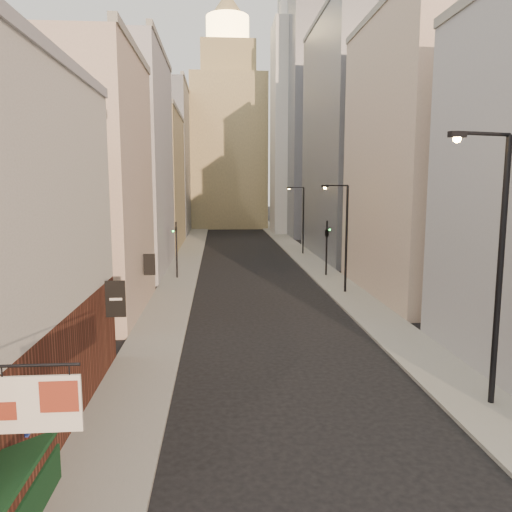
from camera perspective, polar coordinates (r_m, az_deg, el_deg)
The scene contains 16 objects.
sidewalk_left at distance 61.63m, azimuth -7.44°, elevation 0.57°, with size 3.00×140.00×0.15m, color gray.
sidewalk_right at distance 62.29m, azimuth 4.59°, elevation 0.69°, with size 3.00×140.00×0.15m, color gray.
left_bldg_beige at distance 33.21m, azimuth -20.00°, elevation 7.40°, with size 8.00×12.00×16.00m, color tan.
left_bldg_grey at distance 48.85m, azimuth -15.03°, elevation 10.05°, with size 8.00×16.00×20.00m, color #9C9CA2.
left_bldg_tan at distance 66.60m, azimuth -12.12°, elevation 8.29°, with size 8.00×18.00×17.00m, color #8B7C57.
left_bldg_wingrid at distance 86.55m, azimuth -10.40°, elevation 10.59°, with size 8.00×20.00×24.00m, color gray.
right_bldg_beige at distance 39.10m, azimuth 18.76°, elevation 10.43°, with size 8.00×16.00×20.00m, color tan.
right_bldg_wingrid at distance 58.22m, azimuth 11.02°, elevation 12.79°, with size 8.00×20.00×26.00m, color gray.
highrise at distance 88.37m, azimuth 10.17°, elevation 19.47°, with size 21.00×23.00×51.20m.
clock_tower at distance 98.49m, azimuth -3.17°, elevation 13.68°, with size 14.00×14.00×44.90m.
white_tower at distance 85.67m, azimuth 4.67°, elevation 15.15°, with size 8.00×8.00×41.50m.
streetlamp_near at distance 19.61m, azimuth 25.68°, elevation 0.04°, with size 2.56×0.84×9.93m.
streetlamp_mid at distance 37.62m, azimuth 10.02°, elevation 2.69°, with size 2.12×0.57×8.15m.
streetlamp_far at distance 58.35m, azimuth 5.23°, elevation 4.54°, with size 1.94×0.96×7.87m.
traffic_light_left at distance 43.45m, azimuth -9.11°, elevation 2.06°, with size 0.59×0.52×5.00m.
traffic_light_right at distance 44.56m, azimuth 8.10°, elevation 2.45°, with size 0.68×0.68×5.00m.
Camera 1 is at (-3.14, -6.01, 8.18)m, focal length 35.00 mm.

